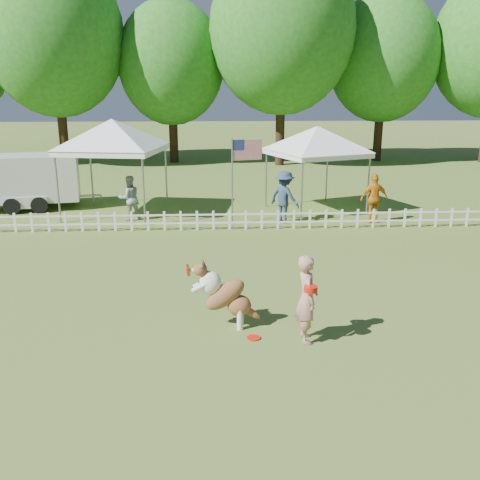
% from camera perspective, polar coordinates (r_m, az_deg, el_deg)
% --- Properties ---
extents(ground, '(120.00, 120.00, 0.00)m').
position_cam_1_polar(ground, '(9.98, 1.62, -9.28)').
color(ground, '#455F1E').
rests_on(ground, ground).
extents(picket_fence, '(22.00, 0.08, 0.60)m').
position_cam_1_polar(picket_fence, '(16.49, -0.25, 2.15)').
color(picket_fence, white).
rests_on(picket_fence, ground).
extents(handler, '(0.40, 0.59, 1.56)m').
position_cam_1_polar(handler, '(9.25, 7.14, -6.23)').
color(handler, tan).
rests_on(handler, ground).
extents(dog, '(1.24, 0.53, 1.25)m').
position_cam_1_polar(dog, '(9.76, -1.50, -5.87)').
color(dog, brown).
rests_on(dog, ground).
extents(frisbee_on_turf, '(0.31, 0.31, 0.02)m').
position_cam_1_polar(frisbee_on_turf, '(9.56, 1.46, -10.39)').
color(frisbee_on_turf, red).
rests_on(frisbee_on_turf, ground).
extents(canopy_tent_left, '(3.54, 3.54, 3.17)m').
position_cam_1_polar(canopy_tent_left, '(18.72, -13.23, 7.42)').
color(canopy_tent_left, white).
rests_on(canopy_tent_left, ground).
extents(canopy_tent_right, '(3.62, 3.62, 2.90)m').
position_cam_1_polar(canopy_tent_right, '(18.98, 8.10, 7.38)').
color(canopy_tent_right, white).
rests_on(canopy_tent_right, ground).
extents(cargo_trailer, '(4.77, 2.81, 1.97)m').
position_cam_1_polar(cargo_trailer, '(20.75, -21.79, 5.83)').
color(cargo_trailer, silver).
rests_on(cargo_trailer, ground).
extents(flag_pole, '(1.04, 0.39, 2.73)m').
position_cam_1_polar(flag_pole, '(16.96, -0.83, 6.22)').
color(flag_pole, gray).
rests_on(flag_pole, ground).
extents(spectator_a, '(0.88, 0.79, 1.47)m').
position_cam_1_polar(spectator_a, '(17.97, -11.70, 4.41)').
color(spectator_a, '#9E9FA3').
rests_on(spectator_a, ground).
extents(spectator_b, '(1.21, 1.20, 1.68)m').
position_cam_1_polar(spectator_b, '(17.32, 4.77, 4.60)').
color(spectator_b, navy).
rests_on(spectator_b, ground).
extents(spectator_c, '(0.99, 0.55, 1.59)m').
position_cam_1_polar(spectator_c, '(17.75, 14.11, 4.31)').
color(spectator_c, orange).
rests_on(spectator_c, ground).
extents(tree_left, '(7.40, 7.40, 12.00)m').
position_cam_1_polar(tree_left, '(31.63, -19.03, 18.40)').
color(tree_left, '#27631C').
rests_on(tree_left, ground).
extents(tree_center_left, '(6.00, 6.00, 9.80)m').
position_cam_1_polar(tree_center_left, '(31.57, -7.32, 17.11)').
color(tree_center_left, '#27631C').
rests_on(tree_center_left, ground).
extents(tree_center_right, '(7.60, 7.60, 12.60)m').
position_cam_1_polar(tree_center_right, '(30.28, 4.47, 19.89)').
color(tree_center_right, '#27631C').
rests_on(tree_center_right, ground).
extents(tree_right, '(6.20, 6.20, 10.40)m').
position_cam_1_polar(tree_right, '(32.97, 14.98, 17.19)').
color(tree_right, '#27631C').
rests_on(tree_right, ground).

